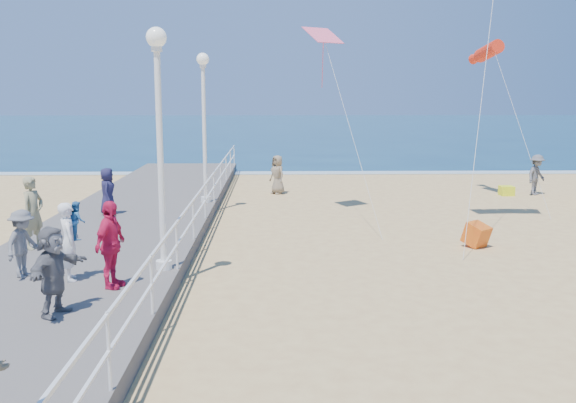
{
  "coord_description": "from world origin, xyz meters",
  "views": [
    {
      "loc": [
        -2.84,
        -14.09,
        4.34
      ],
      "look_at": [
        -2.5,
        2.0,
        1.6
      ],
      "focal_mm": 40.0,
      "sensor_mm": 36.0,
      "label": 1
    }
  ],
  "objects_px": {
    "beach_walker_c": "(277,175)",
    "box_kite": "(476,237)",
    "spectator_3": "(110,245)",
    "spectator_4": "(107,191)",
    "spectator_2": "(23,244)",
    "lamp_post_mid": "(159,124)",
    "lamp_post_far": "(204,112)",
    "spectator_5": "(53,271)",
    "spectator_6": "(33,213)",
    "woman_holding_toddler": "(69,242)",
    "toddler_held": "(77,220)",
    "beach_chair_left": "(507,191)",
    "beach_walker_a": "(537,175)"
  },
  "relations": [
    {
      "from": "toddler_held",
      "to": "spectator_3",
      "type": "height_order",
      "value": "spectator_3"
    },
    {
      "from": "spectator_4",
      "to": "box_kite",
      "type": "distance_m",
      "value": 11.62
    },
    {
      "from": "beach_walker_c",
      "to": "box_kite",
      "type": "distance_m",
      "value": 11.36
    },
    {
      "from": "toddler_held",
      "to": "spectator_2",
      "type": "bearing_deg",
      "value": 61.99
    },
    {
      "from": "spectator_2",
      "to": "spectator_5",
      "type": "height_order",
      "value": "spectator_5"
    },
    {
      "from": "lamp_post_far",
      "to": "beach_chair_left",
      "type": "relative_size",
      "value": 9.67
    },
    {
      "from": "spectator_4",
      "to": "spectator_6",
      "type": "height_order",
      "value": "spectator_6"
    },
    {
      "from": "spectator_2",
      "to": "lamp_post_mid",
      "type": "bearing_deg",
      "value": -62.64
    },
    {
      "from": "toddler_held",
      "to": "spectator_6",
      "type": "relative_size",
      "value": 0.44
    },
    {
      "from": "toddler_held",
      "to": "spectator_6",
      "type": "xyz_separation_m",
      "value": [
        -1.94,
        2.7,
        -0.34
      ]
    },
    {
      "from": "woman_holding_toddler",
      "to": "spectator_4",
      "type": "xyz_separation_m",
      "value": [
        -1.09,
        7.46,
        -0.07
      ]
    },
    {
      "from": "lamp_post_mid",
      "to": "beach_walker_a",
      "type": "height_order",
      "value": "lamp_post_mid"
    },
    {
      "from": "woman_holding_toddler",
      "to": "toddler_held",
      "type": "height_order",
      "value": "toddler_held"
    },
    {
      "from": "box_kite",
      "to": "spectator_5",
      "type": "bearing_deg",
      "value": 177.0
    },
    {
      "from": "lamp_post_far",
      "to": "spectator_2",
      "type": "height_order",
      "value": "lamp_post_far"
    },
    {
      "from": "spectator_2",
      "to": "spectator_6",
      "type": "distance_m",
      "value": 2.71
    },
    {
      "from": "lamp_post_mid",
      "to": "spectator_5",
      "type": "distance_m",
      "value": 4.13
    },
    {
      "from": "beach_walker_c",
      "to": "spectator_3",
      "type": "bearing_deg",
      "value": -51.02
    },
    {
      "from": "woman_holding_toddler",
      "to": "spectator_6",
      "type": "relative_size",
      "value": 0.9
    },
    {
      "from": "toddler_held",
      "to": "spectator_5",
      "type": "height_order",
      "value": "toddler_held"
    },
    {
      "from": "lamp_post_mid",
      "to": "spectator_3",
      "type": "relative_size",
      "value": 2.95
    },
    {
      "from": "toddler_held",
      "to": "spectator_2",
      "type": "distance_m",
      "value": 1.33
    },
    {
      "from": "beach_walker_a",
      "to": "box_kite",
      "type": "relative_size",
      "value": 2.89
    },
    {
      "from": "toddler_held",
      "to": "beach_chair_left",
      "type": "xyz_separation_m",
      "value": [
        14.12,
        13.44,
        -1.46
      ]
    },
    {
      "from": "spectator_4",
      "to": "spectator_5",
      "type": "height_order",
      "value": "spectator_5"
    },
    {
      "from": "spectator_5",
      "to": "beach_walker_a",
      "type": "bearing_deg",
      "value": -26.63
    },
    {
      "from": "lamp_post_mid",
      "to": "lamp_post_far",
      "type": "distance_m",
      "value": 9.0
    },
    {
      "from": "woman_holding_toddler",
      "to": "spectator_6",
      "type": "xyz_separation_m",
      "value": [
        -1.79,
        2.85,
        0.09
      ]
    },
    {
      "from": "spectator_3",
      "to": "spectator_4",
      "type": "bearing_deg",
      "value": 29.32
    },
    {
      "from": "spectator_3",
      "to": "beach_walker_a",
      "type": "height_order",
      "value": "spectator_3"
    },
    {
      "from": "spectator_3",
      "to": "spectator_5",
      "type": "xyz_separation_m",
      "value": [
        -0.61,
        -1.62,
        -0.09
      ]
    },
    {
      "from": "spectator_2",
      "to": "box_kite",
      "type": "bearing_deg",
      "value": -53.34
    },
    {
      "from": "spectator_2",
      "to": "spectator_4",
      "type": "xyz_separation_m",
      "value": [
        -0.02,
        7.21,
        0.03
      ]
    },
    {
      "from": "box_kite",
      "to": "beach_chair_left",
      "type": "xyz_separation_m",
      "value": [
        4.2,
        9.23,
        -0.1
      ]
    },
    {
      "from": "spectator_2",
      "to": "beach_chair_left",
      "type": "relative_size",
      "value": 2.69
    },
    {
      "from": "woman_holding_toddler",
      "to": "beach_walker_c",
      "type": "distance_m",
      "value": 14.92
    },
    {
      "from": "lamp_post_far",
      "to": "beach_chair_left",
      "type": "height_order",
      "value": "lamp_post_far"
    },
    {
      "from": "spectator_6",
      "to": "beach_walker_a",
      "type": "height_order",
      "value": "spectator_6"
    },
    {
      "from": "lamp_post_mid",
      "to": "toddler_held",
      "type": "distance_m",
      "value": 2.7
    },
    {
      "from": "spectator_3",
      "to": "beach_walker_a",
      "type": "distance_m",
      "value": 20.39
    },
    {
      "from": "toddler_held",
      "to": "beach_chair_left",
      "type": "distance_m",
      "value": 19.55
    },
    {
      "from": "lamp_post_far",
      "to": "spectator_6",
      "type": "bearing_deg",
      "value": -117.56
    },
    {
      "from": "box_kite",
      "to": "spectator_3",
      "type": "bearing_deg",
      "value": 171.45
    },
    {
      "from": "toddler_held",
      "to": "spectator_5",
      "type": "relative_size",
      "value": 0.51
    },
    {
      "from": "spectator_5",
      "to": "beach_walker_c",
      "type": "height_order",
      "value": "spectator_5"
    },
    {
      "from": "spectator_2",
      "to": "spectator_3",
      "type": "height_order",
      "value": "spectator_3"
    },
    {
      "from": "lamp_post_far",
      "to": "toddler_held",
      "type": "distance_m",
      "value": 10.01
    },
    {
      "from": "spectator_2",
      "to": "beach_walker_a",
      "type": "distance_m",
      "value": 21.41
    },
    {
      "from": "toddler_held",
      "to": "beach_walker_c",
      "type": "relative_size",
      "value": 0.49
    },
    {
      "from": "spectator_4",
      "to": "beach_chair_left",
      "type": "distance_m",
      "value": 16.57
    }
  ]
}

